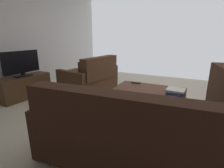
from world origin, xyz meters
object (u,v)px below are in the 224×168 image
at_px(loveseat_near, 91,78).
at_px(book_stack, 176,92).
at_px(tv_stand, 25,87).
at_px(coffee_table, 149,93).
at_px(tv_remote, 136,83).
at_px(flat_tv, 21,63).
at_px(sofa_main, 127,134).

height_order(loveseat_near, book_stack, loveseat_near).
bearing_deg(tv_stand, coffee_table, -174.70).
distance_m(loveseat_near, coffee_table, 1.56).
distance_m(book_stack, tv_remote, 0.76).
height_order(loveseat_near, tv_stand, loveseat_near).
relative_size(flat_tv, book_stack, 2.44).
bearing_deg(tv_stand, sofa_main, 160.75).
distance_m(sofa_main, loveseat_near, 2.32).
relative_size(loveseat_near, tv_remote, 7.78).
bearing_deg(book_stack, tv_remote, -26.17).
bearing_deg(tv_stand, book_stack, -177.68).
distance_m(sofa_main, tv_stand, 2.81).
xyz_separation_m(loveseat_near, coffee_table, (-1.45, 0.58, 0.04)).
distance_m(tv_stand, book_stack, 2.98).
relative_size(coffee_table, book_stack, 3.32).
height_order(sofa_main, tv_remote, sofa_main).
bearing_deg(sofa_main, coffee_table, -86.16).
relative_size(loveseat_near, book_stack, 4.06).
relative_size(coffee_table, flat_tv, 1.36).
bearing_deg(loveseat_near, flat_tv, 36.27).
distance_m(sofa_main, book_stack, 1.10).
bearing_deg(sofa_main, loveseat_near, -48.87).
distance_m(sofa_main, tv_remote, 1.43).
bearing_deg(sofa_main, tv_remote, -75.15).
bearing_deg(flat_tv, tv_stand, -5.21).
bearing_deg(tv_remote, sofa_main, 104.85).
height_order(sofa_main, tv_stand, sofa_main).
height_order(tv_stand, flat_tv, flat_tv).
height_order(coffee_table, tv_stand, coffee_table).
height_order(coffee_table, flat_tv, flat_tv).
height_order(sofa_main, coffee_table, sofa_main).
relative_size(sofa_main, flat_tv, 2.41).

